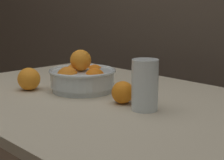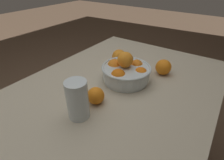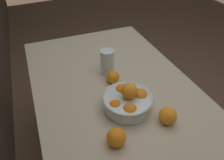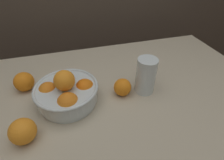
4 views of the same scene
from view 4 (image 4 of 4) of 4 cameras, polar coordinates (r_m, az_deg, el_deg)
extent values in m
cube|color=#B7AD93|center=(0.75, -0.50, -5.77)|extent=(1.42, 0.87, 0.03)
cylinder|color=#936B47|center=(1.49, 20.17, -1.57)|extent=(0.05, 0.05, 0.73)
cylinder|color=silver|center=(0.72, -14.00, -6.36)|extent=(0.22, 0.22, 0.02)
cylinder|color=silver|center=(0.70, -14.46, -4.14)|extent=(0.23, 0.23, 0.06)
torus|color=silver|center=(0.68, -14.83, -2.37)|extent=(0.24, 0.24, 0.01)
sphere|color=orange|center=(0.69, -8.82, -2.65)|extent=(0.08, 0.08, 0.08)
sphere|color=orange|center=(0.75, -16.18, -0.43)|extent=(0.07, 0.07, 0.07)
sphere|color=orange|center=(0.72, -20.10, -3.46)|extent=(0.07, 0.07, 0.07)
sphere|color=orange|center=(0.64, -14.10, -7.35)|extent=(0.08, 0.08, 0.08)
sphere|color=orange|center=(0.65, -15.28, -0.28)|extent=(0.08, 0.08, 0.08)
cylinder|color=#F4A314|center=(0.74, 10.71, -0.45)|extent=(0.07, 0.07, 0.10)
cylinder|color=silver|center=(0.73, 10.97, 1.36)|extent=(0.08, 0.08, 0.16)
sphere|color=orange|center=(0.63, -27.13, -14.67)|extent=(0.08, 0.08, 0.08)
sphere|color=orange|center=(0.72, 3.44, -2.35)|extent=(0.07, 0.07, 0.07)
sphere|color=orange|center=(0.83, -26.79, -0.50)|extent=(0.08, 0.08, 0.08)
camera|label=1|loc=(1.08, 84.97, -8.22)|focal=60.00mm
camera|label=2|loc=(1.10, 23.34, 34.57)|focal=28.00mm
camera|label=3|loc=(1.17, -69.97, 32.13)|focal=35.00mm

